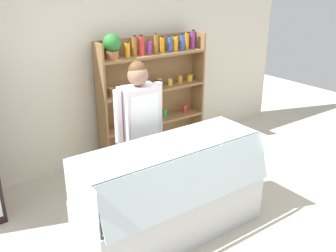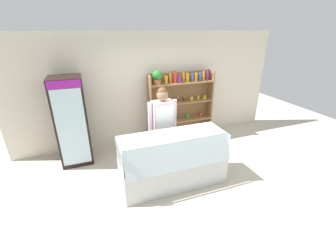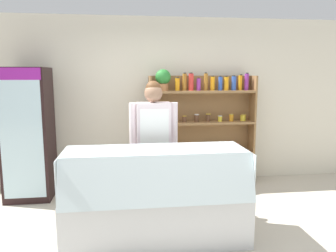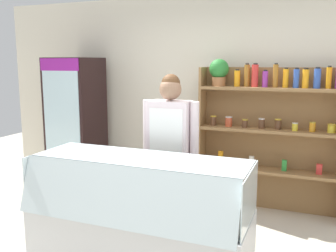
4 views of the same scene
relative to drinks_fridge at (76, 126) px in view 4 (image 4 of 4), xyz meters
The scene contains 5 objects.
back_wall 2.07m from the drinks_fridge, 15.52° to the left, with size 6.80×0.10×2.70m, color silver.
drinks_fridge is the anchor object (origin of this frame).
shelving_unit 2.57m from the drinks_fridge, ahead, with size 1.69×0.29×1.87m.
deli_display_case 2.35m from the drinks_fridge, 41.25° to the right, with size 1.95×0.80×1.01m.
shop_clerk 1.93m from the drinks_fridge, 25.42° to the right, with size 0.61×0.25×1.72m.
Camera 4 is at (1.16, -2.81, 1.83)m, focal length 40.00 mm.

